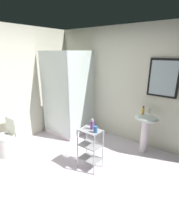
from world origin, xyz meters
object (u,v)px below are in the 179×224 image
at_px(pedestal_sink, 146,126).
at_px(conditioner_bottle_purple, 92,125).
at_px(storage_cart, 90,146).
at_px(hand_soap_bottle, 143,111).
at_px(shower_stall, 69,116).
at_px(toilet, 9,140).
at_px(rinse_cup, 95,129).

bearing_deg(pedestal_sink, conditioner_bottle_purple, -118.37).
xyz_separation_m(pedestal_sink, conditioner_bottle_purple, (-0.56, -1.04, 0.24)).
distance_m(storage_cart, conditioner_bottle_purple, 0.39).
relative_size(pedestal_sink, storage_cart, 1.09).
distance_m(storage_cart, hand_soap_bottle, 1.28).
relative_size(shower_stall, toilet, 2.63).
bearing_deg(rinse_cup, shower_stall, 149.54).
distance_m(hand_soap_bottle, conditioner_bottle_purple, 1.15).
height_order(toilet, hand_soap_bottle, hand_soap_bottle).
xyz_separation_m(storage_cart, rinse_cup, (0.12, -0.02, 0.36)).
relative_size(pedestal_sink, rinse_cup, 7.60).
xyz_separation_m(conditioner_bottle_purple, rinse_cup, (0.11, -0.07, -0.03)).
bearing_deg(storage_cart, toilet, -157.48).
distance_m(shower_stall, toilet, 1.48).
distance_m(pedestal_sink, toilet, 2.75).
xyz_separation_m(shower_stall, pedestal_sink, (1.83, 0.29, 0.12)).
xyz_separation_m(toilet, hand_soap_bottle, (2.03, 1.75, 0.57)).
bearing_deg(rinse_cup, toilet, -159.54).
bearing_deg(toilet, conditioner_bottle_purple, 23.94).
distance_m(pedestal_sink, conditioner_bottle_purple, 1.20).
distance_m(conditioner_bottle_purple, rinse_cup, 0.14).
bearing_deg(conditioner_bottle_purple, toilet, -156.06).
distance_m(toilet, storage_cart, 1.69).
bearing_deg(conditioner_bottle_purple, storage_cart, -98.23).
relative_size(storage_cart, rinse_cup, 6.94).
relative_size(shower_stall, conditioner_bottle_purple, 10.91).
xyz_separation_m(toilet, conditioner_bottle_purple, (1.56, 0.69, 0.50)).
height_order(toilet, rinse_cup, rinse_cup).
bearing_deg(storage_cart, shower_stall, 147.81).
bearing_deg(toilet, rinse_cup, 20.46).
height_order(shower_stall, hand_soap_bottle, shower_stall).
distance_m(shower_stall, storage_cart, 1.49).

